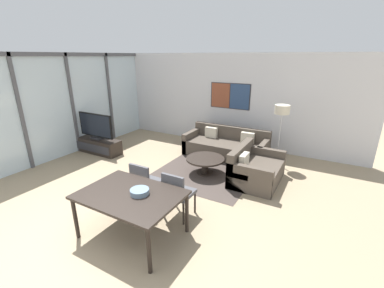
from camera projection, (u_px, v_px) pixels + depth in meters
name	position (u px, v px, depth m)	size (l,w,h in m)	color
ground_plane	(77.00, 250.00, 3.78)	(24.00, 24.00, 0.00)	#9E896B
wall_back	(226.00, 100.00, 7.96)	(8.13, 0.09, 2.80)	silver
window_wall_left	(71.00, 100.00, 7.25)	(0.07, 5.63, 2.80)	silver
area_rug	(205.00, 173.00, 6.27)	(2.26, 2.13, 0.01)	#473D38
tv_console	(98.00, 146.00, 7.55)	(1.50, 0.48, 0.42)	black
television	(96.00, 126.00, 7.36)	(1.26, 0.20, 0.75)	#2D2D33
sofa_main	(226.00, 147.00, 7.30)	(2.29, 0.97, 0.78)	#51473D
sofa_side	(254.00, 170.00, 5.82)	(0.97, 1.38, 0.78)	#51473D
coffee_table	(205.00, 162.00, 6.17)	(0.92, 0.92, 0.39)	black
dining_table	(130.00, 197.00, 3.90)	(1.54, 1.08, 0.74)	black
dining_chair_left	(145.00, 181.00, 4.76)	(0.46, 0.46, 0.87)	#4C4C51
dining_chair_centre	(177.00, 192.00, 4.39)	(0.46, 0.46, 0.87)	#4C4C51
fruit_bowl	(140.00, 191.00, 3.85)	(0.29, 0.29, 0.08)	slate
floor_lamp	(282.00, 114.00, 6.35)	(0.36, 0.36, 1.57)	#2D2D33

